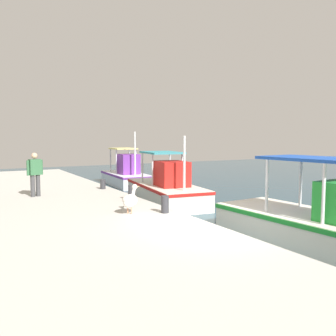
# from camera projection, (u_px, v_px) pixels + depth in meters

# --- Properties ---
(fishing_boat_nearest) EXTENTS (4.79, 2.18, 3.34)m
(fishing_boat_nearest) POSITION_uv_depth(u_px,v_px,m) (126.00, 175.00, 22.05)
(fishing_boat_nearest) COLOR white
(fishing_boat_nearest) RESTS_ON ground
(fishing_boat_second) EXTENTS (5.82, 2.83, 3.06)m
(fishing_boat_second) POSITION_uv_depth(u_px,v_px,m) (166.00, 189.00, 15.96)
(fishing_boat_second) COLOR silver
(fishing_boat_second) RESTS_ON ground
(fishing_boat_third) EXTENTS (6.48, 2.52, 2.83)m
(fishing_boat_third) POSITION_uv_depth(u_px,v_px,m) (333.00, 229.00, 8.85)
(fishing_boat_third) COLOR silver
(fishing_boat_third) RESTS_ON ground
(pelican) EXTENTS (0.76, 0.88, 0.82)m
(pelican) POSITION_uv_depth(u_px,v_px,m) (130.00, 200.00, 10.11)
(pelican) COLOR tan
(pelican) RESTS_ON quay_pier
(fisherman_standing) EXTENTS (0.33, 0.59, 1.63)m
(fisherman_standing) POSITION_uv_depth(u_px,v_px,m) (35.00, 173.00, 13.00)
(fisherman_standing) COLOR #3F3F42
(fisherman_standing) RESTS_ON quay_pier
(mooring_bollard_nearest) EXTENTS (0.23, 0.23, 0.41)m
(mooring_bollard_nearest) POSITION_uv_depth(u_px,v_px,m) (103.00, 184.00, 14.98)
(mooring_bollard_nearest) COLOR #333338
(mooring_bollard_nearest) RESTS_ON quay_pier
(mooring_bollard_second) EXTENTS (0.22, 0.22, 0.53)m
(mooring_bollard_second) POSITION_uv_depth(u_px,v_px,m) (131.00, 192.00, 12.33)
(mooring_bollard_second) COLOR #333338
(mooring_bollard_second) RESTS_ON quay_pier
(mooring_bollard_third) EXTENTS (0.23, 0.23, 0.50)m
(mooring_bollard_third) POSITION_uv_depth(u_px,v_px,m) (165.00, 204.00, 10.20)
(mooring_bollard_third) COLOR #333338
(mooring_bollard_third) RESTS_ON quay_pier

